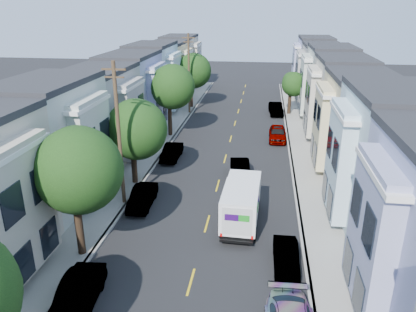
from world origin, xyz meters
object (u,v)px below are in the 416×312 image
lead_sedan (240,170)px  parked_left_d (172,152)px  parked_left_b (77,296)px  tree_e (193,71)px  parked_right_b (286,257)px  parked_right_c (277,134)px  parked_right_d (276,109)px  tree_b (77,171)px  utility_pole_far (189,74)px  tree_d (172,87)px  parked_left_c (142,197)px  fedex_truck (241,202)px  utility_pole_near (119,136)px  tree_far_r (293,85)px  tree_c (135,130)px

lead_sedan → parked_left_d: 7.45m
parked_left_b → tree_e: bearing=86.9°
parked_left_b → parked_right_b: size_ratio=1.20×
tree_e → parked_right_c: (11.20, -12.94, -4.32)m
tree_e → parked_right_d: bearing=-10.8°
tree_b → utility_pole_far: size_ratio=0.76×
tree_d → parked_left_b: bearing=-87.0°
tree_b → parked_left_c: tree_b is taller
tree_b → fedex_truck: tree_b is taller
tree_b → utility_pole_far: utility_pole_far is taller
tree_d → parked_right_c: tree_d is taller
tree_e → lead_sedan: size_ratio=1.76×
tree_e → parked_left_b: 40.04m
tree_d → parked_right_b: tree_d is taller
parked_right_c → tree_d: bearing=-179.3°
tree_b → parked_left_c: size_ratio=1.90×
utility_pole_near → parked_right_c: bearing=55.3°
tree_b → parked_left_c: 7.95m
tree_far_r → parked_right_c: tree_far_r is taller
parked_left_c → tree_c: bearing=108.9°
tree_b → parked_right_d: (11.20, 33.43, -4.52)m
tree_d → parked_right_c: size_ratio=1.66×
tree_d → parked_left_c: (1.40, -16.21, -4.72)m
lead_sedan → fedex_truck: bearing=-93.0°
tree_b → parked_right_b: bearing=2.3°
fedex_truck → parked_left_c: (-7.08, 1.50, -0.87)m
tree_b → parked_right_c: 25.65m
utility_pole_near → utility_pole_far: size_ratio=1.00×
parked_right_b → parked_left_c: bearing=147.9°
parked_right_d → parked_right_c: bearing=-94.6°
utility_pole_near → parked_right_c: (11.20, 16.19, -4.39)m
parked_left_b → parked_right_d: 38.89m
utility_pole_far → parked_left_d: (1.40, -16.69, -4.48)m
fedex_truck → parked_right_b: (2.72, -4.40, -0.93)m
tree_far_r → utility_pole_far: (-13.19, -1.21, 1.23)m
tree_d → tree_far_r: 17.31m
utility_pole_near → parked_right_c: utility_pole_near is taller
lead_sedan → parked_left_c: 8.79m
utility_pole_near → parked_right_d: utility_pole_near is taller
tree_far_r → utility_pole_far: 13.31m
tree_far_r → parked_right_d: 3.76m
tree_b → utility_pole_far: 32.44m
tree_b → lead_sedan: size_ratio=1.80×
utility_pole_near → parked_left_b: (1.40, -10.65, -4.42)m
fedex_truck → parked_right_c: fedex_truck is taller
lead_sedan → parked_right_c: 10.93m
tree_far_r → parked_left_d: bearing=-123.4°
tree_b → parked_right_c: bearing=63.7°
tree_d → fedex_truck: (8.48, -17.71, -3.85)m
parked_right_d → parked_right_b: bearing=-94.6°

